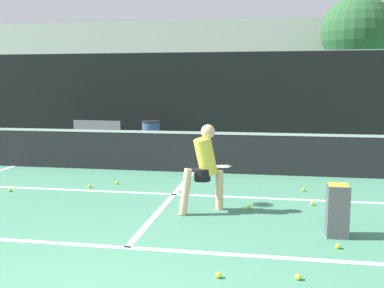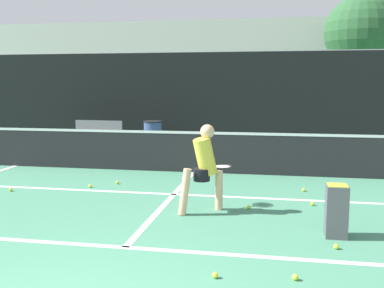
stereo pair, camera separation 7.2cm
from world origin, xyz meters
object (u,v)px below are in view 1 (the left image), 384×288
player_practicing (205,164)px  parked_car (157,118)px  courtside_bench (96,133)px  ball_hopper (338,209)px  trash_bin (151,135)px

player_practicing → parked_car: parked_car is taller
courtside_bench → parked_car: (0.86, 4.50, 0.14)m
player_practicing → courtside_bench: 7.88m
ball_hopper → trash_bin: 8.81m
parked_car → courtside_bench: bearing=-100.8°
player_practicing → trash_bin: bearing=73.8°
ball_hopper → trash_bin: size_ratio=0.82×
ball_hopper → courtside_bench: size_ratio=0.44×
player_practicing → courtside_bench: size_ratio=0.87×
player_practicing → trash_bin: player_practicing is taller
player_practicing → parked_car: size_ratio=0.34×
ball_hopper → trash_bin: (-4.59, 7.52, 0.06)m
player_practicing → parked_car: bearing=70.0°
ball_hopper → parked_car: parked_car is taller
courtside_bench → parked_car: size_ratio=0.39×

